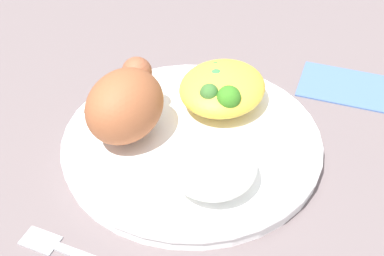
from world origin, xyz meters
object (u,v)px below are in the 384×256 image
at_px(plate, 192,141).
at_px(mac_cheese_with_broccoli, 223,88).
at_px(fork, 82,255).
at_px(roasted_chicken, 126,104).
at_px(rice_pile, 214,167).

height_order(plate, mac_cheese_with_broccoli, mac_cheese_with_broccoli).
xyz_separation_m(plate, mac_cheese_with_broccoli, (0.07, -0.00, 0.03)).
xyz_separation_m(plate, fork, (-0.17, 0.01, -0.01)).
bearing_deg(plate, fork, 176.09).
xyz_separation_m(roasted_chicken, fork, (-0.14, -0.05, -0.05)).
xyz_separation_m(rice_pile, fork, (-0.13, 0.06, -0.03)).
xyz_separation_m(rice_pile, mac_cheese_with_broccoli, (0.12, 0.05, 0.00)).
height_order(roasted_chicken, mac_cheese_with_broccoli, roasted_chicken).
bearing_deg(fork, mac_cheese_with_broccoli, -3.22).
xyz_separation_m(plate, roasted_chicken, (-0.03, 0.06, 0.05)).
relative_size(roasted_chicken, fork, 0.73).
bearing_deg(mac_cheese_with_broccoli, fork, 176.78).
distance_m(rice_pile, fork, 0.15).
bearing_deg(rice_pile, mac_cheese_with_broccoli, 23.20).
xyz_separation_m(roasted_chicken, mac_cheese_with_broccoli, (0.10, -0.06, -0.02)).
relative_size(mac_cheese_with_broccoli, fork, 0.75).
height_order(rice_pile, mac_cheese_with_broccoli, mac_cheese_with_broccoli).
height_order(mac_cheese_with_broccoli, fork, mac_cheese_with_broccoli).
distance_m(plate, rice_pile, 0.07).
bearing_deg(plate, roasted_chicken, 115.42).
bearing_deg(rice_pile, fork, 153.62).
relative_size(plate, roasted_chicken, 2.72).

